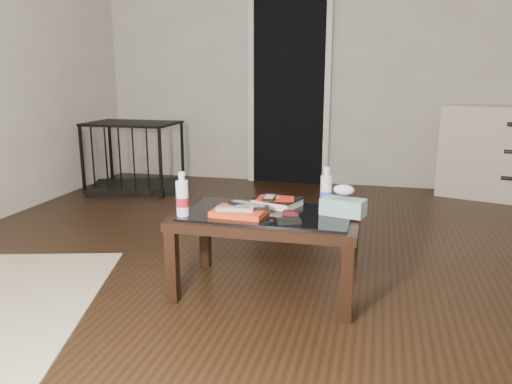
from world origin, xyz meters
TOP-DOWN VIEW (x-y plane):
  - ground at (0.00, 0.00)m, footprint 5.00×5.00m
  - doorway at (-0.40, 2.47)m, footprint 0.90×0.08m
  - coffee_table at (0.01, -0.42)m, footprint 1.00×0.60m
  - dresser at (1.80, 2.23)m, footprint 1.29×0.83m
  - pet_crate at (-1.90, 1.70)m, footprint 1.04×0.85m
  - magazines at (-0.12, -0.51)m, footprint 0.29×0.23m
  - remote_silver at (-0.14, -0.54)m, footprint 0.20×0.07m
  - remote_black_front at (-0.07, -0.49)m, footprint 0.21×0.10m
  - remote_black_back at (-0.11, -0.44)m, footprint 0.20×0.12m
  - textbook at (0.03, -0.28)m, footprint 0.30×0.27m
  - dvd_mailers at (0.02, -0.29)m, footprint 0.19×0.14m
  - ipod at (0.00, -0.34)m, footprint 0.07×0.11m
  - flip_phone at (0.15, -0.45)m, footprint 0.09×0.05m
  - wallet at (0.16, -0.59)m, footprint 0.14×0.11m
  - water_bottle_left at (-0.42, -0.60)m, footprint 0.07×0.07m
  - water_bottle_right at (0.31, -0.27)m, footprint 0.07×0.07m
  - tissue_box at (0.42, -0.38)m, footprint 0.25×0.17m

SIDE VIEW (x-z plane):
  - ground at x=0.00m, z-range 0.00..0.00m
  - pet_crate at x=-1.90m, z-range -0.12..0.59m
  - coffee_table at x=0.01m, z-range 0.17..0.63m
  - dresser at x=1.80m, z-range 0.00..0.90m
  - wallet at x=0.16m, z-range 0.46..0.48m
  - flip_phone at x=0.15m, z-range 0.46..0.48m
  - magazines at x=-0.12m, z-range 0.46..0.49m
  - textbook at x=0.03m, z-range 0.46..0.51m
  - remote_silver at x=-0.14m, z-range 0.49..0.51m
  - remote_black_front at x=-0.07m, z-range 0.49..0.51m
  - remote_black_back at x=-0.11m, z-range 0.49..0.51m
  - tissue_box at x=0.42m, z-range 0.46..0.55m
  - dvd_mailers at x=0.02m, z-range 0.51..0.51m
  - ipod at x=0.00m, z-range 0.51..0.53m
  - water_bottle_left at x=-0.42m, z-range 0.46..0.70m
  - water_bottle_right at x=0.31m, z-range 0.46..0.70m
  - doorway at x=-0.40m, z-range -0.01..2.06m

